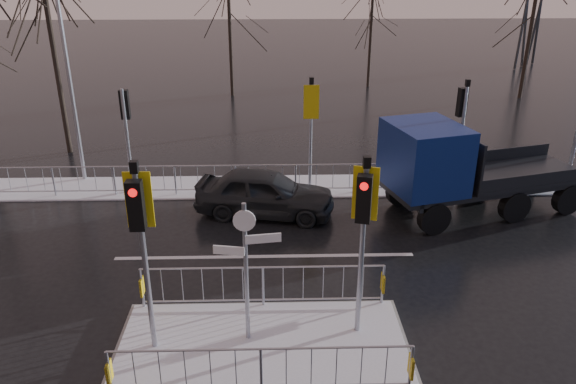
{
  "coord_description": "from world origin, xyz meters",
  "views": [
    {
      "loc": [
        0.26,
        -9.33,
        7.56
      ],
      "look_at": [
        0.63,
        3.99,
        1.8
      ],
      "focal_mm": 35.0,
      "sensor_mm": 36.0,
      "label": 1
    }
  ],
  "objects_px": {
    "car_far_lane": "(265,193)",
    "traffic_island": "(262,333)",
    "flatbed_truck": "(450,167)",
    "street_lamp_left": "(67,52)"
  },
  "relations": [
    {
      "from": "traffic_island",
      "to": "car_far_lane",
      "type": "distance_m",
      "value": 6.44
    },
    {
      "from": "flatbed_truck",
      "to": "street_lamp_left",
      "type": "distance_m",
      "value": 12.76
    },
    {
      "from": "traffic_island",
      "to": "car_far_lane",
      "type": "xyz_separation_m",
      "value": [
        0.01,
        6.44,
        0.33
      ]
    },
    {
      "from": "car_far_lane",
      "to": "traffic_island",
      "type": "bearing_deg",
      "value": -169.54
    },
    {
      "from": "traffic_island",
      "to": "flatbed_truck",
      "type": "bearing_deg",
      "value": 48.25
    },
    {
      "from": "street_lamp_left",
      "to": "flatbed_truck",
      "type": "bearing_deg",
      "value": -15.11
    },
    {
      "from": "traffic_island",
      "to": "street_lamp_left",
      "type": "height_order",
      "value": "street_lamp_left"
    },
    {
      "from": "traffic_island",
      "to": "car_far_lane",
      "type": "bearing_deg",
      "value": 89.91
    },
    {
      "from": "car_far_lane",
      "to": "street_lamp_left",
      "type": "bearing_deg",
      "value": 75.13
    },
    {
      "from": "traffic_island",
      "to": "car_far_lane",
      "type": "height_order",
      "value": "traffic_island"
    }
  ]
}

